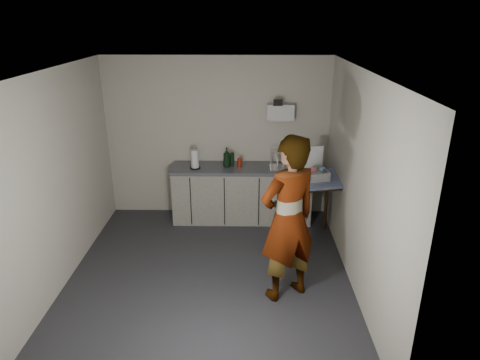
{
  "coord_description": "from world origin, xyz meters",
  "views": [
    {
      "loc": [
        0.48,
        -4.71,
        3.17
      ],
      "look_at": [
        0.39,
        0.45,
        1.17
      ],
      "focal_mm": 32.0,
      "sensor_mm": 36.0,
      "label": 1
    }
  ],
  "objects_px": {
    "side_table": "(317,186)",
    "soda_can": "(240,162)",
    "dark_bottle": "(232,160)",
    "bakery_box": "(316,172)",
    "dish_rack": "(283,164)",
    "kitchen_counter": "(242,195)",
    "paper_towel": "(195,160)",
    "standing_man": "(288,220)",
    "soap_bottle": "(227,157)"
  },
  "relations": [
    {
      "from": "side_table",
      "to": "soda_can",
      "type": "distance_m",
      "value": 1.33
    },
    {
      "from": "dark_bottle",
      "to": "bakery_box",
      "type": "xyz_separation_m",
      "value": [
        1.22,
        -0.72,
        0.06
      ]
    },
    {
      "from": "dark_bottle",
      "to": "dish_rack",
      "type": "relative_size",
      "value": 0.51
    },
    {
      "from": "kitchen_counter",
      "to": "paper_towel",
      "type": "height_order",
      "value": "paper_towel"
    },
    {
      "from": "standing_man",
      "to": "bakery_box",
      "type": "height_order",
      "value": "standing_man"
    },
    {
      "from": "soap_bottle",
      "to": "dark_bottle",
      "type": "bearing_deg",
      "value": 16.27
    },
    {
      "from": "side_table",
      "to": "bakery_box",
      "type": "relative_size",
      "value": 2.29
    },
    {
      "from": "standing_man",
      "to": "kitchen_counter",
      "type": "bearing_deg",
      "value": -105.43
    },
    {
      "from": "kitchen_counter",
      "to": "dish_rack",
      "type": "bearing_deg",
      "value": -4.97
    },
    {
      "from": "paper_towel",
      "to": "dish_rack",
      "type": "relative_size",
      "value": 0.71
    },
    {
      "from": "kitchen_counter",
      "to": "soda_can",
      "type": "distance_m",
      "value": 0.56
    },
    {
      "from": "standing_man",
      "to": "paper_towel",
      "type": "distance_m",
      "value": 2.36
    },
    {
      "from": "dark_bottle",
      "to": "dish_rack",
      "type": "bearing_deg",
      "value": -6.04
    },
    {
      "from": "dark_bottle",
      "to": "bakery_box",
      "type": "bearing_deg",
      "value": -30.44
    },
    {
      "from": "paper_towel",
      "to": "soap_bottle",
      "type": "bearing_deg",
      "value": 9.47
    },
    {
      "from": "side_table",
      "to": "paper_towel",
      "type": "distance_m",
      "value": 1.94
    },
    {
      "from": "kitchen_counter",
      "to": "side_table",
      "type": "height_order",
      "value": "side_table"
    },
    {
      "from": "standing_man",
      "to": "soap_bottle",
      "type": "bearing_deg",
      "value": -99.4
    },
    {
      "from": "standing_man",
      "to": "dish_rack",
      "type": "distance_m",
      "value": 2.0
    },
    {
      "from": "standing_man",
      "to": "paper_towel",
      "type": "xyz_separation_m",
      "value": [
        -1.28,
        1.97,
        0.05
      ]
    },
    {
      "from": "side_table",
      "to": "dark_bottle",
      "type": "relative_size",
      "value": 4.47
    },
    {
      "from": "kitchen_counter",
      "to": "paper_towel",
      "type": "bearing_deg",
      "value": -173.97
    },
    {
      "from": "standing_man",
      "to": "soap_bottle",
      "type": "height_order",
      "value": "standing_man"
    },
    {
      "from": "standing_man",
      "to": "paper_towel",
      "type": "height_order",
      "value": "standing_man"
    },
    {
      "from": "dish_rack",
      "to": "paper_towel",
      "type": "bearing_deg",
      "value": -179.11
    },
    {
      "from": "kitchen_counter",
      "to": "paper_towel",
      "type": "distance_m",
      "value": 0.97
    },
    {
      "from": "soap_bottle",
      "to": "dish_rack",
      "type": "distance_m",
      "value": 0.89
    },
    {
      "from": "soda_can",
      "to": "dark_bottle",
      "type": "relative_size",
      "value": 0.64
    },
    {
      "from": "side_table",
      "to": "dark_bottle",
      "type": "bearing_deg",
      "value": 139.06
    },
    {
      "from": "soap_bottle",
      "to": "bakery_box",
      "type": "height_order",
      "value": "bakery_box"
    },
    {
      "from": "soda_can",
      "to": "dark_bottle",
      "type": "bearing_deg",
      "value": 171.48
    },
    {
      "from": "kitchen_counter",
      "to": "standing_man",
      "type": "distance_m",
      "value": 2.2
    },
    {
      "from": "kitchen_counter",
      "to": "dish_rack",
      "type": "distance_m",
      "value": 0.85
    },
    {
      "from": "soda_can",
      "to": "dark_bottle",
      "type": "distance_m",
      "value": 0.13
    },
    {
      "from": "dish_rack",
      "to": "side_table",
      "type": "bearing_deg",
      "value": -53.38
    },
    {
      "from": "kitchen_counter",
      "to": "soap_bottle",
      "type": "distance_m",
      "value": 0.68
    },
    {
      "from": "side_table",
      "to": "dish_rack",
      "type": "bearing_deg",
      "value": 114.59
    },
    {
      "from": "soap_bottle",
      "to": "dark_bottle",
      "type": "height_order",
      "value": "soap_bottle"
    },
    {
      "from": "standing_man",
      "to": "dark_bottle",
      "type": "bearing_deg",
      "value": -101.63
    },
    {
      "from": "kitchen_counter",
      "to": "standing_man",
      "type": "relative_size",
      "value": 1.12
    },
    {
      "from": "kitchen_counter",
      "to": "bakery_box",
      "type": "bearing_deg",
      "value": -32.95
    },
    {
      "from": "side_table",
      "to": "soap_bottle",
      "type": "bearing_deg",
      "value": 141.38
    },
    {
      "from": "standing_man",
      "to": "dish_rack",
      "type": "xyz_separation_m",
      "value": [
        0.1,
        2.0,
        -0.02
      ]
    },
    {
      "from": "standing_man",
      "to": "dark_bottle",
      "type": "distance_m",
      "value": 2.2
    },
    {
      "from": "standing_man",
      "to": "dish_rack",
      "type": "bearing_deg",
      "value": -123.22
    },
    {
      "from": "soda_can",
      "to": "dark_bottle",
      "type": "height_order",
      "value": "dark_bottle"
    },
    {
      "from": "soap_bottle",
      "to": "kitchen_counter",
      "type": "bearing_deg",
      "value": -1.16
    },
    {
      "from": "standing_man",
      "to": "soap_bottle",
      "type": "distance_m",
      "value": 2.2
    },
    {
      "from": "standing_man",
      "to": "soda_can",
      "type": "relative_size",
      "value": 14.2
    },
    {
      "from": "standing_man",
      "to": "bakery_box",
      "type": "xyz_separation_m",
      "value": [
        0.51,
        1.36,
        0.08
      ]
    }
  ]
}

